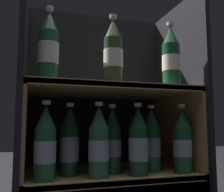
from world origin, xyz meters
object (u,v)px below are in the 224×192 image
at_px(bottle_lower_front_2, 138,143).
at_px(bottle_upper_front_1, 113,53).
at_px(bottle_lower_front_1, 99,144).
at_px(bottle_lower_back_0, 69,143).
at_px(bottle_upper_front_0, 48,48).
at_px(bottle_lower_front_0, 45,145).
at_px(bottle_lower_front_3, 182,142).
at_px(bottle_lower_back_2, 152,141).
at_px(bottle_upper_front_2, 171,58).
at_px(bottle_lower_back_1, 112,142).

bearing_deg(bottle_lower_front_2, bottle_upper_front_1, 180.00).
bearing_deg(bottle_lower_front_1, bottle_lower_back_0, 138.84).
bearing_deg(bottle_lower_front_2, bottle_upper_front_0, 180.00).
xyz_separation_m(bottle_lower_front_0, bottle_lower_back_0, (0.09, 0.08, -0.00)).
xyz_separation_m(bottle_lower_front_3, bottle_lower_back_2, (-0.09, 0.08, -0.00)).
distance_m(bottle_upper_front_0, bottle_lower_front_0, 0.34).
bearing_deg(bottle_upper_front_2, bottle_upper_front_0, 180.00).
xyz_separation_m(bottle_upper_front_1, bottle_lower_back_0, (-0.15, 0.08, -0.34)).
height_order(bottle_upper_front_2, bottle_lower_back_0, bottle_upper_front_2).
distance_m(bottle_lower_front_0, bottle_lower_back_0, 0.12).
distance_m(bottle_upper_front_1, bottle_lower_front_2, 0.36).
bearing_deg(bottle_lower_front_0, bottle_lower_back_1, 17.21).
xyz_separation_m(bottle_lower_front_2, bottle_lower_back_2, (0.09, 0.08, 0.00)).
xyz_separation_m(bottle_upper_front_0, bottle_lower_back_0, (0.09, 0.08, -0.34)).
xyz_separation_m(bottle_upper_front_1, bottle_upper_front_2, (0.25, 0.00, 0.00)).
bearing_deg(bottle_lower_front_0, bottle_upper_front_1, 0.00).
distance_m(bottle_lower_front_2, bottle_lower_front_3, 0.19).
bearing_deg(bottle_lower_front_3, bottle_lower_front_1, 180.00).
xyz_separation_m(bottle_lower_front_0, bottle_lower_back_2, (0.44, 0.08, -0.00)).
relative_size(bottle_upper_front_1, bottle_lower_front_2, 1.00).
height_order(bottle_lower_front_3, bottle_lower_back_2, same).
bearing_deg(bottle_lower_back_1, bottle_lower_front_2, -46.76).
bearing_deg(bottle_lower_front_1, bottle_lower_front_2, 0.00).
xyz_separation_m(bottle_upper_front_2, bottle_lower_front_3, (0.04, 0.00, -0.34)).
relative_size(bottle_upper_front_2, bottle_lower_front_3, 1.00).
xyz_separation_m(bottle_lower_front_1, bottle_lower_front_2, (0.15, 0.00, -0.00)).
distance_m(bottle_lower_front_0, bottle_lower_front_2, 0.34).
bearing_deg(bottle_upper_front_1, bottle_lower_back_2, 22.87).
bearing_deg(bottle_lower_back_0, bottle_lower_front_0, -138.84).
distance_m(bottle_upper_front_1, bottle_lower_back_2, 0.40).
xyz_separation_m(bottle_upper_front_2, bottle_lower_front_2, (-0.15, 0.00, -0.34)).
height_order(bottle_upper_front_2, bottle_lower_front_0, bottle_upper_front_2).
height_order(bottle_lower_front_1, bottle_lower_front_2, same).
distance_m(bottle_upper_front_0, bottle_upper_front_1, 0.24).
bearing_deg(bottle_lower_front_2, bottle_lower_front_1, 180.00).
height_order(bottle_upper_front_2, bottle_lower_back_1, bottle_upper_front_2).
bearing_deg(bottle_lower_front_3, bottle_lower_back_2, 139.18).
relative_size(bottle_upper_front_0, bottle_lower_front_0, 1.00).
relative_size(bottle_upper_front_2, bottle_lower_back_1, 1.00).
bearing_deg(bottle_lower_back_0, bottle_lower_back_2, -0.00).
height_order(bottle_lower_back_0, bottle_lower_back_1, same).
bearing_deg(bottle_lower_front_2, bottle_upper_front_2, 0.00).
distance_m(bottle_upper_front_2, bottle_lower_front_3, 0.34).
xyz_separation_m(bottle_upper_front_1, bottle_lower_back_2, (0.19, 0.08, -0.34)).
height_order(bottle_lower_front_0, bottle_lower_front_3, same).
xyz_separation_m(bottle_upper_front_0, bottle_lower_front_2, (0.34, 0.00, -0.34)).
xyz_separation_m(bottle_upper_front_1, bottle_lower_front_3, (0.29, 0.00, -0.34)).
height_order(bottle_lower_front_3, bottle_lower_back_1, same).
relative_size(bottle_upper_front_1, bottle_lower_front_1, 1.00).
relative_size(bottle_upper_front_0, bottle_lower_front_3, 1.00).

